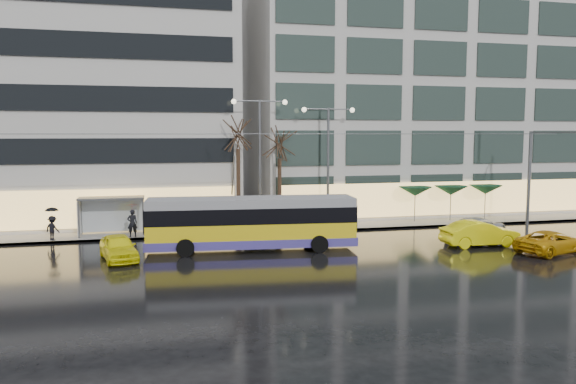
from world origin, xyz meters
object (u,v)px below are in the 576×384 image
object	(u,v)px
trolleybus	(252,225)
bus_shelter	(106,207)
street_lamp_near	(260,145)
taxi_a	(119,247)

from	to	relation	value
trolleybus	bus_shelter	bearing A→B (deg)	142.98
street_lamp_near	taxi_a	bearing A→B (deg)	-140.96
trolleybus	taxi_a	bearing A→B (deg)	-173.38
bus_shelter	taxi_a	distance (m)	7.56
bus_shelter	taxi_a	size ratio (longest dim) A/B	1.02
taxi_a	trolleybus	bearing A→B (deg)	-5.95
street_lamp_near	taxi_a	world-z (taller)	street_lamp_near
bus_shelter	taxi_a	world-z (taller)	bus_shelter
trolleybus	street_lamp_near	xyz separation A→B (m)	(1.77, 6.61, 4.47)
trolleybus	bus_shelter	size ratio (longest dim) A/B	2.92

